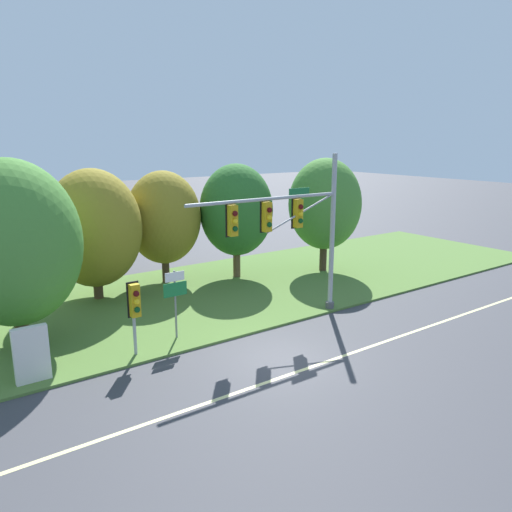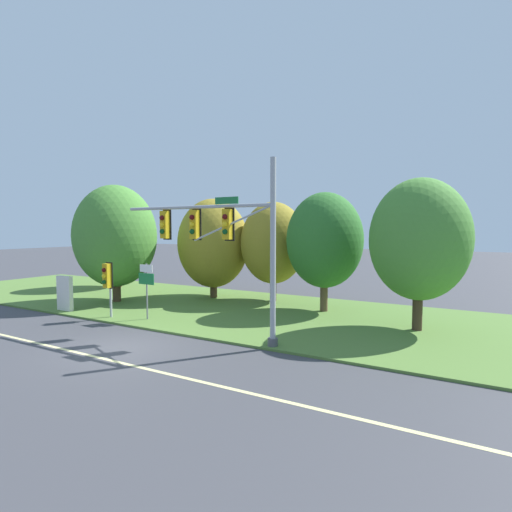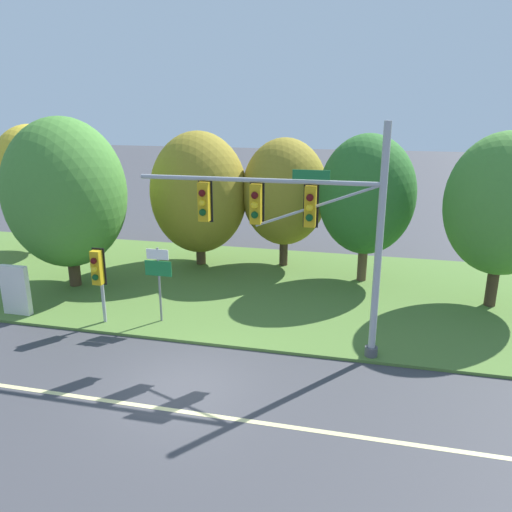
{
  "view_description": "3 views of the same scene",
  "coord_description": "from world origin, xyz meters",
  "px_view_note": "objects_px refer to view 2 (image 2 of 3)",
  "views": [
    {
      "loc": [
        -10.65,
        -13.35,
        7.91
      ],
      "look_at": [
        1.66,
        3.95,
        2.89
      ],
      "focal_mm": 35.0,
      "sensor_mm": 36.0,
      "label": 1
    },
    {
      "loc": [
        12.04,
        -10.58,
        4.61
      ],
      "look_at": [
        3.41,
        4.67,
        3.4
      ],
      "focal_mm": 28.0,
      "sensor_mm": 36.0,
      "label": 2
    },
    {
      "loc": [
        4.89,
        -11.73,
        7.69
      ],
      "look_at": [
        1.01,
        4.68,
        2.56
      ],
      "focal_mm": 35.0,
      "sensor_mm": 36.0,
      "label": 3
    }
  ],
  "objects_px": {
    "traffic_signal_mast": "(222,235)",
    "route_sign_post": "(147,282)",
    "tree_mid_verge": "(273,243)",
    "tree_right_far": "(419,240)",
    "tree_behind_signpost": "(213,243)",
    "info_kiosk": "(65,293)",
    "tree_left_of_mast": "(115,236)",
    "pedestrian_signal_near_kerb": "(107,279)",
    "tree_tall_centre": "(325,240)",
    "tree_nearest_road": "(118,234)"
  },
  "relations": [
    {
      "from": "info_kiosk",
      "to": "traffic_signal_mast",
      "type": "bearing_deg",
      "value": -1.72
    },
    {
      "from": "tree_nearest_road",
      "to": "tree_behind_signpost",
      "type": "xyz_separation_m",
      "value": [
        9.1,
        -0.19,
        -0.55
      ]
    },
    {
      "from": "tree_mid_verge",
      "to": "tree_behind_signpost",
      "type": "bearing_deg",
      "value": -169.99
    },
    {
      "from": "tree_behind_signpost",
      "to": "tree_left_of_mast",
      "type": "bearing_deg",
      "value": -135.73
    },
    {
      "from": "traffic_signal_mast",
      "to": "tree_mid_verge",
      "type": "xyz_separation_m",
      "value": [
        -2.03,
        8.56,
        -0.63
      ]
    },
    {
      "from": "tree_mid_verge",
      "to": "tree_tall_centre",
      "type": "height_order",
      "value": "tree_tall_centre"
    },
    {
      "from": "tree_behind_signpost",
      "to": "tree_right_far",
      "type": "xyz_separation_m",
      "value": [
        12.89,
        -2.52,
        0.48
      ]
    },
    {
      "from": "tree_mid_verge",
      "to": "tree_right_far",
      "type": "xyz_separation_m",
      "value": [
        8.85,
        -3.24,
        0.41
      ]
    },
    {
      "from": "tree_nearest_road",
      "to": "tree_tall_centre",
      "type": "xyz_separation_m",
      "value": [
        16.96,
        -0.85,
        -0.23
      ]
    },
    {
      "from": "route_sign_post",
      "to": "tree_left_of_mast",
      "type": "xyz_separation_m",
      "value": [
        -5.21,
        2.67,
        2.17
      ]
    },
    {
      "from": "tree_tall_centre",
      "to": "info_kiosk",
      "type": "relative_size",
      "value": 3.4
    },
    {
      "from": "traffic_signal_mast",
      "to": "tree_mid_verge",
      "type": "distance_m",
      "value": 8.82
    },
    {
      "from": "tree_nearest_road",
      "to": "tree_right_far",
      "type": "xyz_separation_m",
      "value": [
        21.98,
        -2.71,
        -0.07
      ]
    },
    {
      "from": "tree_left_of_mast",
      "to": "tree_tall_centre",
      "type": "relative_size",
      "value": 1.11
    },
    {
      "from": "tree_behind_signpost",
      "to": "tree_nearest_road",
      "type": "bearing_deg",
      "value": 178.83
    },
    {
      "from": "tree_left_of_mast",
      "to": "pedestrian_signal_near_kerb",
      "type": "bearing_deg",
      "value": -46.25
    },
    {
      "from": "tree_left_of_mast",
      "to": "tree_right_far",
      "type": "relative_size",
      "value": 1.07
    },
    {
      "from": "tree_behind_signpost",
      "to": "pedestrian_signal_near_kerb",
      "type": "bearing_deg",
      "value": -98.12
    },
    {
      "from": "pedestrian_signal_near_kerb",
      "to": "tree_mid_verge",
      "type": "distance_m",
      "value": 9.9
    },
    {
      "from": "route_sign_post",
      "to": "tree_left_of_mast",
      "type": "height_order",
      "value": "tree_left_of_mast"
    },
    {
      "from": "tree_nearest_road",
      "to": "tree_mid_verge",
      "type": "height_order",
      "value": "tree_nearest_road"
    },
    {
      "from": "route_sign_post",
      "to": "tree_behind_signpost",
      "type": "relative_size",
      "value": 0.43
    },
    {
      "from": "tree_tall_centre",
      "to": "tree_right_far",
      "type": "bearing_deg",
      "value": -20.3
    },
    {
      "from": "route_sign_post",
      "to": "tree_mid_verge",
      "type": "bearing_deg",
      "value": 67.43
    },
    {
      "from": "traffic_signal_mast",
      "to": "info_kiosk",
      "type": "xyz_separation_m",
      "value": [
        -10.72,
        0.32,
        -3.3
      ]
    },
    {
      "from": "tree_tall_centre",
      "to": "traffic_signal_mast",
      "type": "bearing_deg",
      "value": -104.01
    },
    {
      "from": "tree_nearest_road",
      "to": "info_kiosk",
      "type": "bearing_deg",
      "value": -60.04
    },
    {
      "from": "tree_tall_centre",
      "to": "tree_mid_verge",
      "type": "bearing_deg",
      "value": 160.21
    },
    {
      "from": "traffic_signal_mast",
      "to": "info_kiosk",
      "type": "relative_size",
      "value": 4.03
    },
    {
      "from": "route_sign_post",
      "to": "tree_nearest_road",
      "type": "height_order",
      "value": "tree_nearest_road"
    },
    {
      "from": "traffic_signal_mast",
      "to": "pedestrian_signal_near_kerb",
      "type": "relative_size",
      "value": 2.73
    },
    {
      "from": "tree_nearest_road",
      "to": "tree_behind_signpost",
      "type": "height_order",
      "value": "tree_nearest_road"
    },
    {
      "from": "tree_mid_verge",
      "to": "tree_right_far",
      "type": "relative_size",
      "value": 0.92
    },
    {
      "from": "tree_nearest_road",
      "to": "tree_mid_verge",
      "type": "xyz_separation_m",
      "value": [
        13.13,
        0.53,
        -0.48
      ]
    },
    {
      "from": "route_sign_post",
      "to": "tree_right_far",
      "type": "xyz_separation_m",
      "value": [
        12.01,
        4.37,
        2.15
      ]
    },
    {
      "from": "tree_behind_signpost",
      "to": "tree_mid_verge",
      "type": "height_order",
      "value": "tree_behind_signpost"
    },
    {
      "from": "route_sign_post",
      "to": "tree_right_far",
      "type": "relative_size",
      "value": 0.41
    },
    {
      "from": "traffic_signal_mast",
      "to": "route_sign_post",
      "type": "distance_m",
      "value": 5.79
    },
    {
      "from": "tree_left_of_mast",
      "to": "tree_behind_signpost",
      "type": "distance_m",
      "value": 6.07
    },
    {
      "from": "traffic_signal_mast",
      "to": "tree_right_far",
      "type": "relative_size",
      "value": 1.14
    },
    {
      "from": "tree_nearest_road",
      "to": "tree_left_of_mast",
      "type": "bearing_deg",
      "value": -42.74
    },
    {
      "from": "pedestrian_signal_near_kerb",
      "to": "route_sign_post",
      "type": "relative_size",
      "value": 1.01
    },
    {
      "from": "route_sign_post",
      "to": "tree_right_far",
      "type": "distance_m",
      "value": 12.96
    },
    {
      "from": "traffic_signal_mast",
      "to": "tree_right_far",
      "type": "distance_m",
      "value": 8.65
    },
    {
      "from": "tree_behind_signpost",
      "to": "info_kiosk",
      "type": "bearing_deg",
      "value": -121.73
    },
    {
      "from": "tree_behind_signpost",
      "to": "info_kiosk",
      "type": "distance_m",
      "value": 9.22
    },
    {
      "from": "tree_behind_signpost",
      "to": "tree_right_far",
      "type": "height_order",
      "value": "tree_right_far"
    },
    {
      "from": "tree_nearest_road",
      "to": "tree_tall_centre",
      "type": "height_order",
      "value": "tree_nearest_road"
    },
    {
      "from": "tree_nearest_road",
      "to": "tree_right_far",
      "type": "distance_m",
      "value": 22.15
    },
    {
      "from": "traffic_signal_mast",
      "to": "tree_tall_centre",
      "type": "relative_size",
      "value": 1.18
    }
  ]
}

